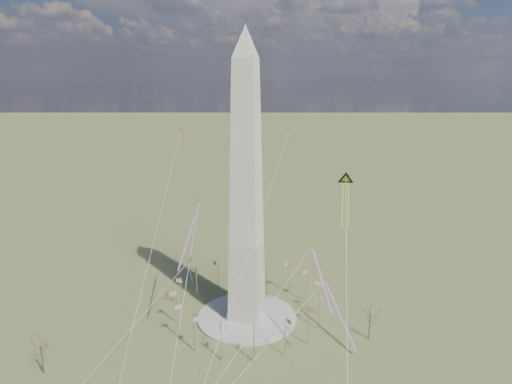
# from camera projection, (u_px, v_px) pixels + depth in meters

# --- Properties ---
(ground) EXTENTS (2000.00, 2000.00, 0.00)m
(ground) POSITION_uv_depth(u_px,v_px,m) (247.00, 318.00, 165.64)
(ground) COLOR #5C6432
(ground) RESTS_ON ground
(plaza) EXTENTS (36.00, 36.00, 0.80)m
(plaza) POSITION_uv_depth(u_px,v_px,m) (247.00, 317.00, 165.54)
(plaza) COLOR #B3B0A4
(plaza) RESTS_ON ground
(washington_monument) EXTENTS (15.56, 15.56, 100.00)m
(washington_monument) POSITION_uv_depth(u_px,v_px,m) (246.00, 190.00, 153.40)
(washington_monument) COLOR #B4A797
(washington_monument) RESTS_ON plaza
(flagpole_ring) EXTENTS (54.40, 54.40, 13.00)m
(flagpole_ring) POSITION_uv_depth(u_px,v_px,m) (247.00, 300.00, 163.78)
(flagpole_ring) COLOR silver
(flagpole_ring) RESTS_ON ground
(tree_near) EXTENTS (7.40, 7.40, 12.95)m
(tree_near) POSITION_uv_depth(u_px,v_px,m) (370.00, 314.00, 150.43)
(tree_near) COLOR #493E2C
(tree_near) RESTS_ON ground
(tree_far) EXTENTS (7.85, 7.85, 13.74)m
(tree_far) POSITION_uv_depth(u_px,v_px,m) (40.00, 344.00, 132.91)
(tree_far) COLOR #493E2C
(tree_far) RESTS_ON ground
(kite_delta_black) EXTENTS (6.68, 17.63, 14.45)m
(kite_delta_black) POSITION_uv_depth(u_px,v_px,m) (346.00, 182.00, 152.01)
(kite_delta_black) COLOR black
(kite_delta_black) RESTS_ON ground
(kite_diamond_purple) EXTENTS (2.20, 3.44, 10.55)m
(kite_diamond_purple) POSITION_uv_depth(u_px,v_px,m) (189.00, 263.00, 164.61)
(kite_diamond_purple) COLOR navy
(kite_diamond_purple) RESTS_ON ground
(kite_streamer_left) EXTENTS (10.55, 18.69, 14.04)m
(kite_streamer_left) POSITION_uv_depth(u_px,v_px,m) (319.00, 269.00, 141.34)
(kite_streamer_left) COLOR #FD284F
(kite_streamer_left) RESTS_ON ground
(kite_streamer_mid) EXTENTS (4.21, 24.63, 16.92)m
(kite_streamer_mid) POSITION_uv_depth(u_px,v_px,m) (193.00, 223.00, 154.04)
(kite_streamer_mid) COLOR #FD284F
(kite_streamer_mid) RESTS_ON ground
(kite_streamer_right) EXTENTS (14.05, 18.87, 15.30)m
(kite_streamer_right) POSITION_uv_depth(u_px,v_px,m) (335.00, 304.00, 153.79)
(kite_streamer_right) COLOR #FD284F
(kite_streamer_right) RESTS_ON ground
(kite_small_red) EXTENTS (1.44, 2.23, 4.87)m
(kite_small_red) POSITION_uv_depth(u_px,v_px,m) (181.00, 130.00, 200.63)
(kite_small_red) COLOR red
(kite_small_red) RESTS_ON ground
(kite_small_white) EXTENTS (1.36, 1.46, 4.06)m
(kite_small_white) POSITION_uv_depth(u_px,v_px,m) (288.00, 136.00, 192.39)
(kite_small_white) COLOR silver
(kite_small_white) RESTS_ON ground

